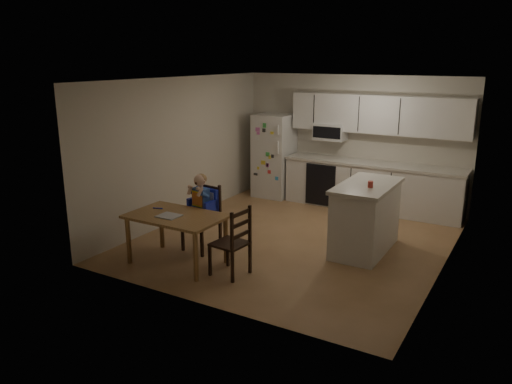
{
  "coord_description": "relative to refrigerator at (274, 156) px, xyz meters",
  "views": [
    {
      "loc": [
        3.23,
        -6.79,
        2.82
      ],
      "look_at": [
        -0.1,
        -1.07,
        1.03
      ],
      "focal_mm": 35.0,
      "sensor_mm": 36.0,
      "label": 1
    }
  ],
  "objects": [
    {
      "name": "room",
      "position": [
        1.55,
        -1.67,
        0.4
      ],
      "size": [
        4.52,
        5.01,
        2.51
      ],
      "color": "olive",
      "rests_on": "ground"
    },
    {
      "name": "refrigerator",
      "position": [
        0.0,
        0.0,
        0.0
      ],
      "size": [
        0.72,
        0.7,
        1.7
      ],
      "primitive_type": "cube",
      "color": "silver",
      "rests_on": "ground"
    },
    {
      "name": "red_cup",
      "position": [
        2.74,
        -2.22,
        0.23
      ],
      "size": [
        0.07,
        0.07,
        0.09
      ],
      "primitive_type": "cylinder",
      "color": "#B53428",
      "rests_on": "kitchen_island"
    },
    {
      "name": "chair_booster",
      "position": [
        0.52,
        -3.21,
        -0.14
      ],
      "size": [
        0.5,
        0.5,
        1.18
      ],
      "rotation": [
        0.0,
        0.0,
        -0.13
      ],
      "color": "black",
      "rests_on": "ground"
    },
    {
      "name": "toddler_spoon",
      "position": [
        0.09,
        -3.73,
        -0.13
      ],
      "size": [
        0.12,
        0.06,
        0.02
      ],
      "primitive_type": "cylinder",
      "rotation": [
        0.0,
        1.57,
        0.35
      ],
      "color": "#1C2BC9",
      "rests_on": "dining_table"
    },
    {
      "name": "chair_side",
      "position": [
        1.46,
        -3.78,
        -0.31
      ],
      "size": [
        0.46,
        0.46,
        0.95
      ],
      "rotation": [
        0.0,
        0.0,
        -1.67
      ],
      "color": "black",
      "rests_on": "ground"
    },
    {
      "name": "dining_table",
      "position": [
        0.52,
        -3.82,
        -0.24
      ],
      "size": [
        1.32,
        0.85,
        0.71
      ],
      "color": "olive",
      "rests_on": "ground"
    },
    {
      "name": "kitchen_island",
      "position": [
        2.64,
        -2.04,
        -0.33
      ],
      "size": [
        0.73,
        1.4,
        1.03
      ],
      "color": "silver",
      "rests_on": "ground"
    },
    {
      "name": "kitchen_run",
      "position": [
        2.05,
        0.09,
        0.03
      ],
      "size": [
        3.37,
        0.62,
        2.15
      ],
      "color": "silver",
      "rests_on": "ground"
    },
    {
      "name": "napkin",
      "position": [
        0.47,
        -3.92,
        -0.13
      ],
      "size": [
        0.3,
        0.26,
        0.01
      ],
      "primitive_type": "cube",
      "color": "#A6A6AB",
      "rests_on": "dining_table"
    }
  ]
}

